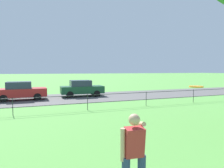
{
  "coord_description": "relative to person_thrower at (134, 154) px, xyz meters",
  "views": [
    {
      "loc": [
        -0.83,
        2.42,
        2.48
      ],
      "look_at": [
        2.07,
        10.01,
        1.92
      ],
      "focal_mm": 31.71,
      "sensor_mm": 36.0,
      "label": 1
    }
  ],
  "objects": [
    {
      "name": "car_red_left",
      "position": [
        -2.97,
        14.74,
        -0.12
      ],
      "size": [
        4.05,
        1.91,
        1.54
      ],
      "color": "red",
      "rests_on": "ground"
    },
    {
      "name": "frisbee",
      "position": [
        1.28,
        -0.21,
        1.26
      ],
      "size": [
        0.36,
        0.36,
        0.03
      ],
      "color": "orange"
    },
    {
      "name": "person_thrower",
      "position": [
        0.0,
        0.0,
        0.0
      ],
      "size": [
        0.58,
        0.75,
        1.67
      ],
      "color": "navy",
      "rests_on": "ground"
    },
    {
      "name": "park_fence",
      "position": [
        -0.87,
        8.65,
        -0.23
      ],
      "size": [
        37.71,
        0.04,
        1.0
      ],
      "color": "#232328",
      "rests_on": "ground"
    },
    {
      "name": "street_strip",
      "position": [
        -0.87,
        14.54,
        -0.9
      ],
      "size": [
        80.0,
        6.82,
        0.01
      ],
      "primitive_type": "cube",
      "color": "#565454",
      "rests_on": "ground"
    },
    {
      "name": "car_dark_green_far_right",
      "position": [
        2.3,
        15.31,
        -0.12
      ],
      "size": [
        4.04,
        1.89,
        1.54
      ],
      "color": "#194C2D",
      "rests_on": "ground"
    }
  ]
}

